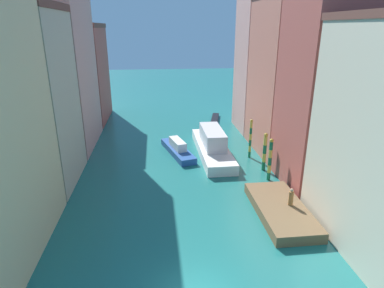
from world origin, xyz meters
name	(u,v)px	position (x,y,z in m)	size (l,w,h in m)	color
ground_plane	(173,144)	(0.00, 24.50, 0.00)	(154.00, 154.00, 0.00)	#1E6B66
building_left_1	(23,99)	(-13.24, 15.51, 7.83)	(7.65, 8.78, 15.64)	#BCB299
building_left_2	(54,62)	(-13.24, 25.80, 9.94)	(7.65, 11.37, 19.86)	tan
building_left_3	(79,74)	(-13.24, 37.46, 7.13)	(7.65, 11.24, 14.24)	#B25147
building_right_1	(337,59)	(13.24, 12.73, 11.22)	(7.65, 7.54, 22.41)	#B25147
building_right_2	(292,77)	(13.24, 21.40, 8.52)	(7.65, 9.71, 17.03)	#C6705B
building_right_3	(268,50)	(13.24, 29.96, 10.78)	(7.65, 7.18, 21.53)	tan
waterfront_dock	(281,210)	(7.40, 7.46, 0.40)	(3.59, 7.95, 0.79)	brown
person_on_dock	(291,198)	(8.12, 7.43, 1.44)	(0.36, 0.36, 1.40)	olive
mooring_pole_0	(270,159)	(8.48, 13.44, 2.12)	(0.36, 0.36, 4.13)	#197247
mooring_pole_1	(265,151)	(8.72, 15.72, 2.02)	(0.39, 0.39, 3.93)	#197247
mooring_pole_2	(250,138)	(8.25, 19.20, 2.24)	(0.31, 0.31, 4.38)	#197247
vaporetto_white	(212,145)	(4.31, 20.72, 1.08)	(3.19, 12.44, 2.95)	white
gondola_black	(214,122)	(6.70, 32.89, 0.23)	(3.16, 9.42, 0.46)	black
motorboat_0	(178,149)	(0.38, 21.19, 0.57)	(3.63, 7.80, 1.66)	#234C93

